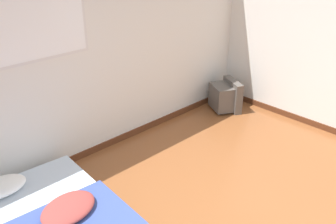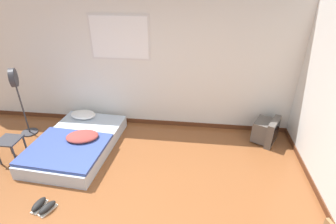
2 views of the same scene
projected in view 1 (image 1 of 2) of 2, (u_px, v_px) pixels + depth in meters
wall_back at (81, 59)px, 4.40m from camera, size 8.04×0.08×2.60m
crt_tv at (226, 96)px, 6.05m from camera, size 0.56×0.60×0.49m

